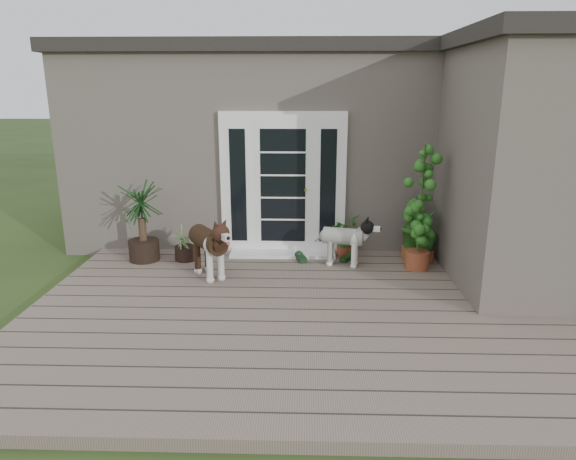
{
  "coord_description": "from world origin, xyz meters",
  "views": [
    {
      "loc": [
        0.1,
        -5.08,
        2.6
      ],
      "look_at": [
        -0.1,
        1.75,
        0.7
      ],
      "focal_mm": 31.95,
      "sensor_mm": 36.0,
      "label": 1
    }
  ],
  "objects": [
    {
      "name": "sapling",
      "position": [
        1.73,
        1.85,
        1.03
      ],
      "size": [
        0.69,
        0.69,
        1.81
      ],
      "primitive_type": null,
      "rotation": [
        0.0,
        0.0,
        0.37
      ],
      "color": "#1B611D",
      "rests_on": "deck"
    },
    {
      "name": "herb_c",
      "position": [
        1.91,
        2.21,
        0.43
      ],
      "size": [
        0.46,
        0.46,
        0.63
      ],
      "primitive_type": "imported",
      "rotation": [
        0.0,
        0.0,
        4.57
      ],
      "color": "#234D16",
      "rests_on": "deck"
    },
    {
      "name": "door_step",
      "position": [
        -0.2,
        2.4,
        0.14
      ],
      "size": [
        1.6,
        0.4,
        0.05
      ],
      "primitive_type": "cube",
      "color": "white",
      "rests_on": "deck"
    },
    {
      "name": "roof_main",
      "position": [
        0.0,
        4.65,
        3.2
      ],
      "size": [
        7.6,
        4.2,
        0.2
      ],
      "primitive_type": "cube",
      "color": "#2D2826",
      "rests_on": "house_main"
    },
    {
      "name": "house_wing",
      "position": [
        2.9,
        1.5,
        1.55
      ],
      "size": [
        1.6,
        2.4,
        3.1
      ],
      "primitive_type": "cube",
      "color": "#665E54",
      "rests_on": "ground"
    },
    {
      "name": "yucca",
      "position": [
        -2.25,
        2.1,
        0.73
      ],
      "size": [
        0.97,
        0.97,
        1.22
      ],
      "primitive_type": null,
      "rotation": [
        0.0,
        0.0,
        0.17
      ],
      "color": "black",
      "rests_on": "deck"
    },
    {
      "name": "clog_right",
      "position": [
        0.76,
        2.16,
        0.16
      ],
      "size": [
        0.28,
        0.31,
        0.09
      ],
      "primitive_type": null,
      "rotation": [
        0.0,
        0.0,
        -0.61
      ],
      "color": "black",
      "rests_on": "deck"
    },
    {
      "name": "herb_b",
      "position": [
        1.73,
        2.37,
        0.45
      ],
      "size": [
        0.51,
        0.51,
        0.66
      ],
      "primitive_type": "imported",
      "rotation": [
        0.0,
        0.0,
        1.76
      ],
      "color": "#1E5317",
      "rests_on": "deck"
    },
    {
      "name": "roof_wing",
      "position": [
        2.9,
        1.5,
        3.2
      ],
      "size": [
        1.8,
        2.6,
        0.2
      ],
      "primitive_type": "cube",
      "color": "#2D2826",
      "rests_on": "house_wing"
    },
    {
      "name": "herb_a",
      "position": [
        0.75,
        2.4,
        0.39
      ],
      "size": [
        0.58,
        0.58,
        0.55
      ],
      "primitive_type": "imported",
      "rotation": [
        0.0,
        0.0,
        1.09
      ],
      "color": "#275719",
      "rests_on": "deck"
    },
    {
      "name": "house_main",
      "position": [
        0.0,
        4.65,
        1.55
      ],
      "size": [
        7.4,
        4.0,
        3.1
      ],
      "primitive_type": "cube",
      "color": "#665E54",
      "rests_on": "ground"
    },
    {
      "name": "clog_left",
      "position": [
        0.08,
        2.14,
        0.17
      ],
      "size": [
        0.24,
        0.36,
        0.1
      ],
      "primitive_type": null,
      "rotation": [
        0.0,
        0.0,
        0.3
      ],
      "color": "black",
      "rests_on": "deck"
    },
    {
      "name": "deck",
      "position": [
        0.0,
        0.4,
        0.06
      ],
      "size": [
        6.2,
        4.6,
        0.12
      ],
      "primitive_type": "cube",
      "color": "#6B5B4C",
      "rests_on": "ground"
    },
    {
      "name": "spider_plant",
      "position": [
        -1.64,
        2.13,
        0.4
      ],
      "size": [
        0.59,
        0.59,
        0.56
      ],
      "primitive_type": null,
      "rotation": [
        0.0,
        0.0,
        0.13
      ],
      "color": "#9BAD6A",
      "rests_on": "deck"
    },
    {
      "name": "white_dog",
      "position": [
        0.68,
        1.96,
        0.44
      ],
      "size": [
        0.82,
        0.5,
        0.64
      ],
      "primitive_type": null,
      "rotation": [
        0.0,
        0.0,
        -1.81
      ],
      "color": "beige",
      "rests_on": "deck"
    },
    {
      "name": "door_unit",
      "position": [
        -0.2,
        2.6,
        1.19
      ],
      "size": [
        1.9,
        0.14,
        2.15
      ],
      "primitive_type": "cube",
      "color": "white",
      "rests_on": "deck"
    },
    {
      "name": "brindle_dog",
      "position": [
        -1.16,
        1.44,
        0.5
      ],
      "size": [
        0.84,
        0.98,
        0.76
      ],
      "primitive_type": null,
      "rotation": [
        0.0,
        0.0,
        3.74
      ],
      "color": "#372214",
      "rests_on": "deck"
    }
  ]
}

